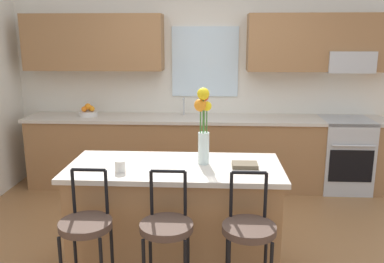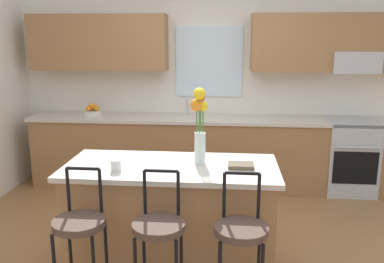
# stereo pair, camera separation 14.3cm
# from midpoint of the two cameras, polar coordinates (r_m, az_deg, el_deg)

# --- Properties ---
(ground_plane) EXTENTS (14.00, 14.00, 0.00)m
(ground_plane) POSITION_cam_midpoint_polar(r_m,az_deg,el_deg) (3.90, 1.75, -16.42)
(ground_plane) COLOR olive
(back_wall_assembly) EXTENTS (5.60, 0.50, 2.70)m
(back_wall_assembly) POSITION_cam_midpoint_polar(r_m,az_deg,el_deg) (5.38, 3.53, 8.77)
(back_wall_assembly) COLOR silver
(back_wall_assembly) RESTS_ON ground
(counter_run) EXTENTS (4.56, 0.64, 0.92)m
(counter_run) POSITION_cam_midpoint_polar(r_m,az_deg,el_deg) (5.29, 2.88, -2.83)
(counter_run) COLOR #996B42
(counter_run) RESTS_ON ground
(sink_faucet) EXTENTS (0.02, 0.13, 0.23)m
(sink_faucet) POSITION_cam_midpoint_polar(r_m,az_deg,el_deg) (5.32, 0.10, 3.84)
(sink_faucet) COLOR #B7BABC
(sink_faucet) RESTS_ON counter_run
(oven_range) EXTENTS (0.60, 0.64, 0.92)m
(oven_range) POSITION_cam_midpoint_polar(r_m,az_deg,el_deg) (5.50, 21.83, -3.23)
(oven_range) COLOR #B7BABC
(oven_range) RESTS_ON ground
(kitchen_island) EXTENTS (1.71, 0.77, 0.92)m
(kitchen_island) POSITION_cam_midpoint_polar(r_m,az_deg,el_deg) (3.43, -1.66, -12.01)
(kitchen_island) COLOR #996B42
(kitchen_island) RESTS_ON ground
(bar_stool_near) EXTENTS (0.36, 0.36, 1.04)m
(bar_stool_near) POSITION_cam_midpoint_polar(r_m,az_deg,el_deg) (2.95, -14.10, -13.17)
(bar_stool_near) COLOR black
(bar_stool_near) RESTS_ON ground
(bar_stool_middle) EXTENTS (0.36, 0.36, 1.04)m
(bar_stool_middle) POSITION_cam_midpoint_polar(r_m,az_deg,el_deg) (2.82, -3.17, -14.00)
(bar_stool_middle) COLOR black
(bar_stool_middle) RESTS_ON ground
(bar_stool_far) EXTENTS (0.36, 0.36, 1.04)m
(bar_stool_far) POSITION_cam_midpoint_polar(r_m,az_deg,el_deg) (2.80, 8.39, -14.34)
(bar_stool_far) COLOR black
(bar_stool_far) RESTS_ON ground
(flower_vase) EXTENTS (0.14, 0.15, 0.62)m
(flower_vase) POSITION_cam_midpoint_polar(r_m,az_deg,el_deg) (3.20, 2.35, 1.34)
(flower_vase) COLOR silver
(flower_vase) RESTS_ON kitchen_island
(mug_ceramic) EXTENTS (0.08, 0.08, 0.09)m
(mug_ceramic) POSITION_cam_midpoint_polar(r_m,az_deg,el_deg) (3.15, -9.36, -4.73)
(mug_ceramic) COLOR silver
(mug_ceramic) RESTS_ON kitchen_island
(cookbook) EXTENTS (0.20, 0.15, 0.03)m
(cookbook) POSITION_cam_midpoint_polar(r_m,az_deg,el_deg) (3.23, 8.15, -4.77)
(cookbook) COLOR brown
(cookbook) RESTS_ON kitchen_island
(fruit_bowl_oranges) EXTENTS (0.24, 0.24, 0.16)m
(fruit_bowl_oranges) POSITION_cam_midpoint_polar(r_m,az_deg,el_deg) (5.44, -13.05, 2.82)
(fruit_bowl_oranges) COLOR silver
(fruit_bowl_oranges) RESTS_ON counter_run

